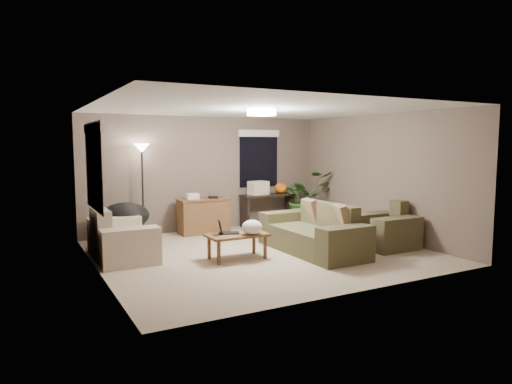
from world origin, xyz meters
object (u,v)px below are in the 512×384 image
armchair (385,231)px  cat_scratching_post (357,226)px  console_table (268,208)px  floor_lamp (142,159)px  loveseat (120,240)px  coffee_table (237,238)px  desk (204,216)px  main_sofa (314,235)px  houseplant (306,204)px  papasan_chair (125,220)px

armchair → cat_scratching_post: bearing=76.3°
console_table → floor_lamp: (-2.88, 0.06, 1.16)m
loveseat → coffee_table: size_ratio=1.60×
armchair → loveseat: bearing=161.5°
armchair → desk: bearing=130.9°
cat_scratching_post → desk: bearing=146.9°
main_sofa → houseplant: houseplant is taller
loveseat → floor_lamp: size_ratio=0.84×
cat_scratching_post → houseplant: bearing=97.6°
desk → papasan_chair: papasan_chair is taller
armchair → coffee_table: armchair is taller
main_sofa → console_table: main_sofa is taller
desk → console_table: same height
coffee_table → papasan_chair: papasan_chair is taller
papasan_chair → floor_lamp: bearing=43.8°
loveseat → cat_scratching_post: bearing=-5.3°
armchair → papasan_chair: bearing=148.7°
loveseat → houseplant: (4.52, 1.13, 0.20)m
papasan_chair → floor_lamp: (0.46, 0.44, 1.13)m
console_table → cat_scratching_post: 2.16m
armchair → cat_scratching_post: 1.09m
armchair → papasan_chair: (-4.16, 2.52, 0.17)m
papasan_chair → houseplant: bearing=1.4°
desk → console_table: 1.63m
coffee_table → cat_scratching_post: size_ratio=2.00×
main_sofa → cat_scratching_post: main_sofa is taller
console_table → houseplant: size_ratio=1.02×
armchair → desk: 3.74m
coffee_table → floor_lamp: (-0.93, 2.45, 1.24)m
cat_scratching_post → armchair: bearing=-103.7°
desk → papasan_chair: size_ratio=1.20×
coffee_table → desk: (0.33, 2.31, 0.02)m
loveseat → floor_lamp: 2.11m
desk → floor_lamp: floor_lamp is taller
loveseat → console_table: bearing=21.1°
coffee_table → papasan_chair: bearing=124.6°
papasan_chair → houseplant: 4.21m
main_sofa → loveseat: same height
armchair → coffee_table: size_ratio=1.00×
armchair → console_table: bearing=105.8°
armchair → papasan_chair: armchair is taller
loveseat → armchair: (4.48, -1.50, 0.00)m
main_sofa → armchair: (1.35, -0.34, 0.00)m
coffee_table → floor_lamp: floor_lamp is taller
loveseat → armchair: 4.72m
coffee_table → cat_scratching_post: 3.08m
floor_lamp → console_table: bearing=-1.1°
floor_lamp → houseplant: 3.92m
houseplant → cat_scratching_post: size_ratio=2.56×
coffee_table → papasan_chair: (-1.39, 2.01, 0.11)m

